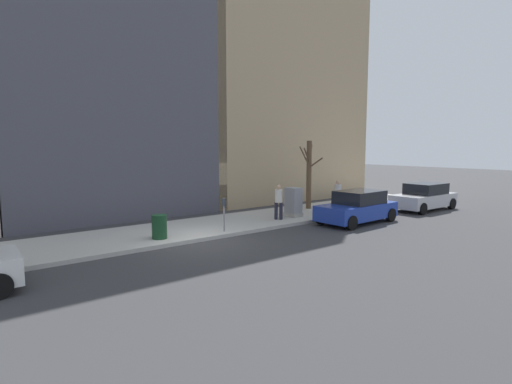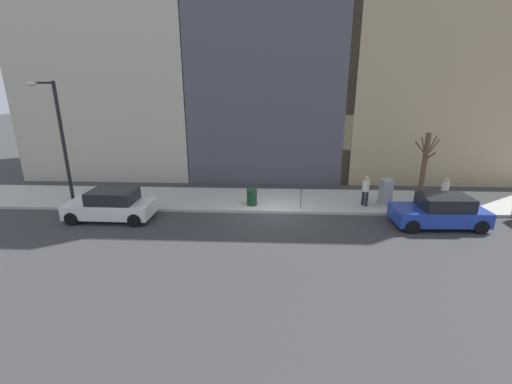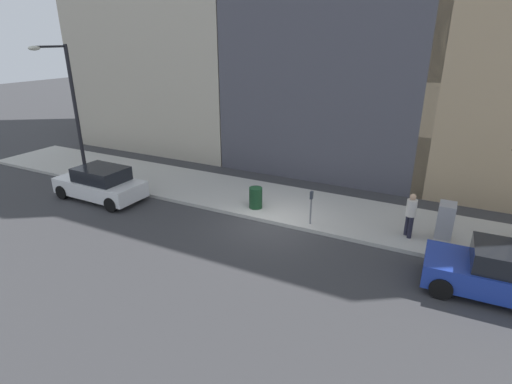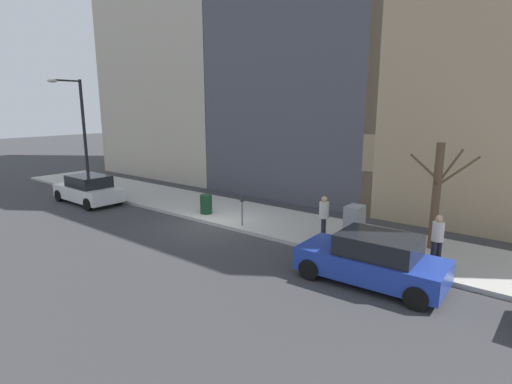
% 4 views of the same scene
% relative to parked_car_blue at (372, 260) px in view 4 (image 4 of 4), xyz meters
% --- Properties ---
extents(ground_plane, '(120.00, 120.00, 0.00)m').
position_rel_parked_car_blue_xyz_m(ground_plane, '(1.24, 7.86, -0.74)').
color(ground_plane, '#38383A').
extents(sidewalk, '(4.00, 36.00, 0.15)m').
position_rel_parked_car_blue_xyz_m(sidewalk, '(3.24, 7.86, -0.66)').
color(sidewalk, '#B2AFA8').
rests_on(sidewalk, ground).
extents(parked_car_blue, '(2.04, 4.26, 1.52)m').
position_rel_parked_car_blue_xyz_m(parked_car_blue, '(0.00, 0.00, 0.00)').
color(parked_car_blue, '#1E389E').
rests_on(parked_car_blue, ground).
extents(parked_car_white, '(1.97, 4.23, 1.52)m').
position_rel_parked_car_blue_xyz_m(parked_car_white, '(0.11, 15.95, 0.00)').
color(parked_car_white, white).
rests_on(parked_car_white, ground).
extents(parking_meter, '(0.14, 0.10, 1.35)m').
position_rel_parked_car_blue_xyz_m(parking_meter, '(1.69, 6.43, 0.24)').
color(parking_meter, slate).
rests_on(parking_meter, sidewalk).
extents(utility_box, '(0.83, 0.61, 1.43)m').
position_rel_parked_car_blue_xyz_m(utility_box, '(2.54, 1.76, 0.11)').
color(utility_box, '#A8A399').
rests_on(utility_box, sidewalk).
extents(streetlamp, '(1.97, 0.32, 6.50)m').
position_rel_parked_car_blue_xyz_m(streetlamp, '(1.52, 18.90, 3.28)').
color(streetlamp, black).
rests_on(streetlamp, sidewalk).
extents(bare_tree, '(1.92, 1.97, 3.77)m').
position_rel_parked_car_blue_xyz_m(bare_tree, '(3.86, -0.66, 1.42)').
color(bare_tree, brown).
rests_on(bare_tree, sidewalk).
extents(trash_bin, '(0.56, 0.56, 0.90)m').
position_rel_parked_car_blue_xyz_m(trash_bin, '(2.14, 9.05, -0.14)').
color(trash_bin, '#14381E').
rests_on(trash_bin, sidewalk).
extents(pedestrian_near_meter, '(0.37, 0.36, 1.66)m').
position_rel_parked_car_blue_xyz_m(pedestrian_near_meter, '(2.22, -1.20, 0.35)').
color(pedestrian_near_meter, '#1E1E2D').
rests_on(pedestrian_near_meter, sidewalk).
extents(pedestrian_midblock, '(0.36, 0.36, 1.66)m').
position_rel_parked_car_blue_xyz_m(pedestrian_midblock, '(2.34, 2.91, 0.35)').
color(pedestrian_midblock, '#1E1E2D').
rests_on(pedestrian_midblock, sidewalk).
extents(office_block_center, '(10.75, 10.75, 21.16)m').
position_rel_parked_car_blue_xyz_m(office_block_center, '(12.12, 8.23, 9.84)').
color(office_block_center, '#4C4C56').
rests_on(office_block_center, ground).
extents(office_tower_right, '(11.65, 11.65, 25.26)m').
position_rel_parked_car_blue_xyz_m(office_tower_right, '(12.57, 19.48, 11.89)').
color(office_tower_right, '#BCB29E').
rests_on(office_tower_right, ground).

